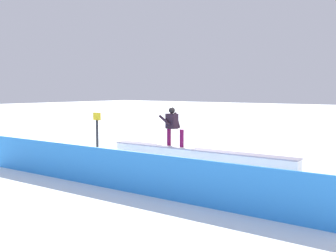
# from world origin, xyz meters

# --- Properties ---
(ground_plane) EXTENTS (120.00, 120.00, 0.00)m
(ground_plane) POSITION_xyz_m (0.00, 0.00, 0.00)
(ground_plane) COLOR white
(grind_box) EXTENTS (6.78, 0.68, 0.64)m
(grind_box) POSITION_xyz_m (0.00, 0.00, 0.29)
(grind_box) COLOR white
(grind_box) RESTS_ON ground_plane
(snowboarder) EXTENTS (1.61, 0.48, 1.35)m
(snowboarder) POSITION_xyz_m (1.00, 0.01, 1.37)
(snowboarder) COLOR silver
(snowboarder) RESTS_ON grind_box
(safety_fence) EXTENTS (11.04, 0.36, 1.05)m
(safety_fence) POSITION_xyz_m (0.00, 3.64, 0.53)
(safety_fence) COLOR #2C86EA
(safety_fence) RESTS_ON ground_plane
(trail_marker) EXTENTS (0.40, 0.10, 1.70)m
(trail_marker) POSITION_xyz_m (4.48, 0.27, 0.92)
(trail_marker) COLOR #262628
(trail_marker) RESTS_ON ground_plane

